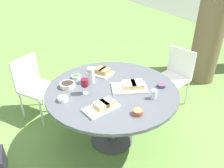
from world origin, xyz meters
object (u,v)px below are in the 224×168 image
Objects in this scene: dining_table at (112,96)px; wine_glass at (85,83)px; chair_near_left at (33,83)px; water_pitcher at (91,75)px; chair_far_back at (175,73)px.

wine_glass reaches higher than dining_table.
dining_table is at bearing 86.41° from wine_glass.
water_pitcher reaches higher than chair_near_left.
dining_table is at bearing 37.99° from water_pitcher.
chair_near_left is at bearing -104.52° from chair_far_back.
chair_near_left is 1.13m from wine_glass.
dining_table is 1.32m from chair_far_back.
chair_near_left is at bearing -140.07° from dining_table.
wine_glass is at bearing -33.31° from water_pitcher.
dining_table is 0.34m from water_pitcher.
chair_near_left is at bearing -139.51° from water_pitcher.
dining_table is 1.68× the size of chair_far_back.
chair_near_left is 4.66× the size of water_pitcher.
wine_glass reaches higher than chair_near_left.
dining_table is at bearing -70.85° from chair_far_back.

